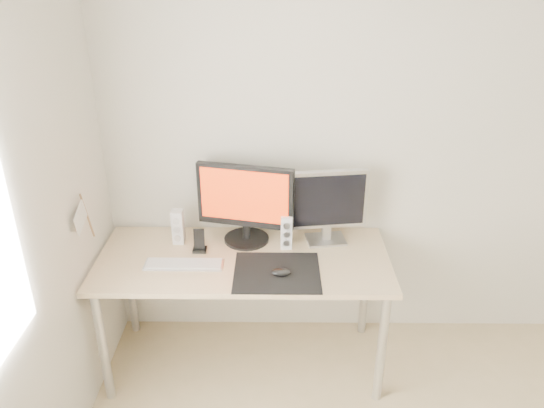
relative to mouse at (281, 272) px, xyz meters
name	(u,v)px	position (x,y,z in m)	size (l,w,h in m)	color
wall_back	(408,146)	(0.73, 0.55, 0.50)	(3.50, 3.50, 0.00)	silver
mousepad	(277,272)	(-0.02, 0.03, -0.02)	(0.45, 0.40, 0.00)	black
mouse	(281,272)	(0.00, 0.00, 0.00)	(0.10, 0.06, 0.04)	black
desk	(244,269)	(-0.20, 0.18, -0.10)	(1.60, 0.70, 0.73)	#D1B587
main_monitor	(245,201)	(-0.20, 0.37, 0.23)	(0.55, 0.31, 0.47)	black
second_monitor	(328,203)	(0.26, 0.37, 0.22)	(0.45, 0.19, 0.43)	#B2B2B4
speaker_left	(178,227)	(-0.58, 0.35, 0.08)	(0.06, 0.08, 0.20)	white
speaker_right	(286,231)	(0.03, 0.30, 0.08)	(0.06, 0.08, 0.20)	white
keyboard	(184,264)	(-0.52, 0.10, -0.01)	(0.42, 0.12, 0.02)	#AFB0B2
phone_dock	(200,244)	(-0.45, 0.25, 0.02)	(0.08, 0.07, 0.14)	black
pennant	(83,217)	(-0.99, 0.04, 0.30)	(0.01, 0.23, 0.29)	#A57F54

